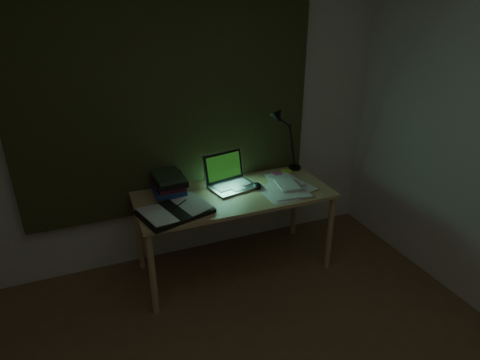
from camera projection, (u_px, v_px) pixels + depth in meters
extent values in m
cube|color=silver|center=(168.00, 108.00, 2.94)|extent=(3.50, 0.00, 2.50)
cube|color=#32351A|center=(167.00, 81.00, 2.83)|extent=(2.20, 0.06, 2.00)
ellipsoid|color=black|center=(257.00, 186.00, 3.05)|extent=(0.09, 0.12, 0.04)
cube|color=#C2D32C|center=(287.00, 171.00, 3.34)|extent=(0.08, 0.08, 0.02)
cube|color=#E15783|center=(277.00, 174.00, 3.29)|extent=(0.09, 0.09, 0.02)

